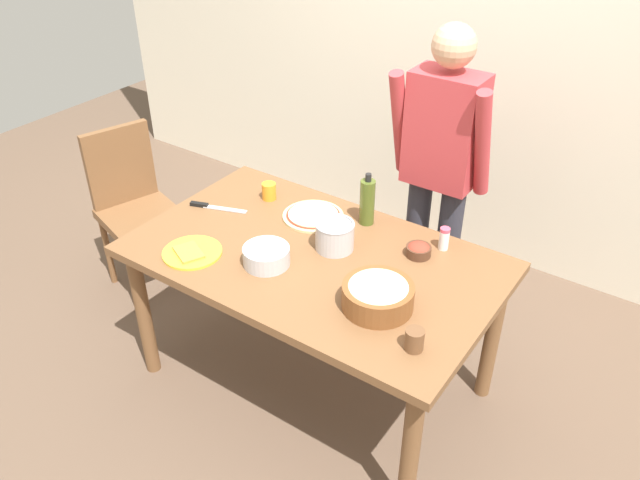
{
  "coord_description": "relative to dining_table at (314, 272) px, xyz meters",
  "views": [
    {
      "loc": [
        1.32,
        -1.86,
        2.35
      ],
      "look_at": [
        0.0,
        0.05,
        0.81
      ],
      "focal_mm": 35.99,
      "sensor_mm": 36.0,
      "label": 1
    }
  ],
  "objects": [
    {
      "name": "wall_back",
      "position": [
        0.0,
        1.6,
        0.63
      ],
      "size": [
        5.6,
        0.1,
        2.6
      ],
      "primitive_type": "cube",
      "color": "silver",
      "rests_on": "ground"
    },
    {
      "name": "cup_small_brown",
      "position": [
        0.63,
        -0.28,
        0.13
      ],
      "size": [
        0.07,
        0.07,
        0.08
      ],
      "primitive_type": "cylinder",
      "color": "brown",
      "rests_on": "dining_table"
    },
    {
      "name": "chair_wooden_left",
      "position": [
        -1.32,
        0.11,
        -0.13
      ],
      "size": [
        0.5,
        0.5,
        0.95
      ],
      "color": "brown",
      "rests_on": "ground"
    },
    {
      "name": "person_cook",
      "position": [
        0.22,
        0.76,
        0.27
      ],
      "size": [
        0.49,
        0.25,
        1.62
      ],
      "color": "#2D2D38",
      "rests_on": "ground"
    },
    {
      "name": "salt_shaker",
      "position": [
        0.44,
        0.36,
        0.14
      ],
      "size": [
        0.04,
        0.04,
        0.11
      ],
      "color": "white",
      "rests_on": "dining_table"
    },
    {
      "name": "chef_knife",
      "position": [
        -0.64,
        0.04,
        0.1
      ],
      "size": [
        0.28,
        0.12,
        0.02
      ],
      "color": "silver",
      "rests_on": "dining_table"
    },
    {
      "name": "mixing_bowl_steel",
      "position": [
        -0.13,
        -0.17,
        0.13
      ],
      "size": [
        0.2,
        0.2,
        0.08
      ],
      "color": "#B7B7BC",
      "rests_on": "dining_table"
    },
    {
      "name": "olive_oil_bottle",
      "position": [
        0.05,
        0.36,
        0.2
      ],
      "size": [
        0.07,
        0.07,
        0.26
      ],
      "color": "#47561E",
      "rests_on": "dining_table"
    },
    {
      "name": "cup_orange",
      "position": [
        -0.46,
        0.28,
        0.13
      ],
      "size": [
        0.07,
        0.07,
        0.08
      ],
      "primitive_type": "cylinder",
      "color": "orange",
      "rests_on": "dining_table"
    },
    {
      "name": "popcorn_bowl",
      "position": [
        0.41,
        -0.15,
        0.15
      ],
      "size": [
        0.28,
        0.28,
        0.11
      ],
      "color": "brown",
      "rests_on": "dining_table"
    },
    {
      "name": "pizza_raw_on_board",
      "position": [
        -0.18,
        0.25,
        0.1
      ],
      "size": [
        0.29,
        0.29,
        0.02
      ],
      "color": "beige",
      "rests_on": "dining_table"
    },
    {
      "name": "ground",
      "position": [
        0.0,
        0.0,
        -0.67
      ],
      "size": [
        8.0,
        8.0,
        0.0
      ],
      "primitive_type": "plane",
      "color": "brown"
    },
    {
      "name": "small_sauce_bowl",
      "position": [
        0.38,
        0.26,
        0.12
      ],
      "size": [
        0.11,
        0.11,
        0.06
      ],
      "color": "#4C2D1E",
      "rests_on": "dining_table"
    },
    {
      "name": "plate_with_slice",
      "position": [
        -0.44,
        -0.3,
        0.1
      ],
      "size": [
        0.26,
        0.26,
        0.02
      ],
      "color": "gold",
      "rests_on": "dining_table"
    },
    {
      "name": "steel_pot",
      "position": [
        0.05,
        0.1,
        0.16
      ],
      "size": [
        0.17,
        0.17,
        0.13
      ],
      "color": "#B7B7BC",
      "rests_on": "dining_table"
    },
    {
      "name": "dining_table",
      "position": [
        0.0,
        0.0,
        0.0
      ],
      "size": [
        1.6,
        0.96,
        0.76
      ],
      "color": "brown",
      "rests_on": "ground"
    }
  ]
}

